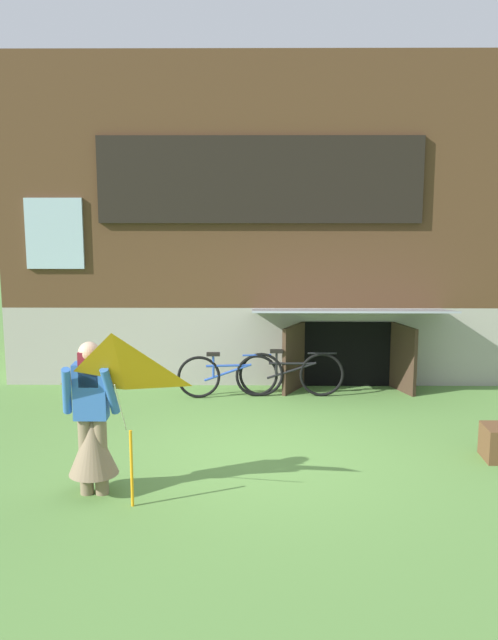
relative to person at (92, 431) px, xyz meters
The scene contains 6 objects.
ground_plane 2.26m from the person, 35.41° to the left, with size 60.00×60.00×0.00m, color #56843D.
log_house 7.10m from the person, 75.14° to the left, with size 8.21×5.84×5.20m.
person is the anchor object (origin of this frame).
kite 0.94m from the person, 57.15° to the right, with size 1.00×0.89×1.76m.
bicycle_black 4.28m from the person, 58.42° to the left, with size 1.61×0.08×0.73m.
bicycle_blue 3.81m from the person, 70.51° to the left, with size 1.53×0.21×0.70m.
Camera 1 is at (-0.06, -8.52, 3.22)m, focal length 41.37 mm.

